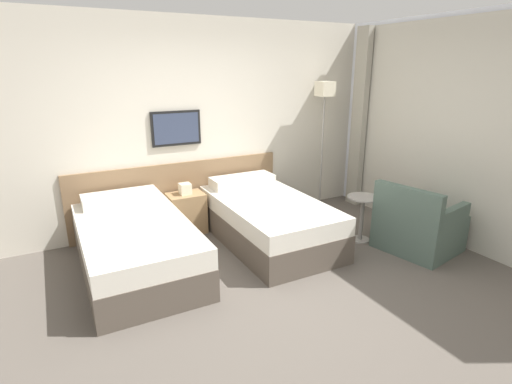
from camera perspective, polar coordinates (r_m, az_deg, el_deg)
ground_plane at (r=4.05m, az=2.14°, el=-13.63°), size 16.00×16.00×0.00m
wall_headboard at (r=5.36m, az=-8.83°, el=8.77°), size 10.00×0.10×2.70m
wall_window at (r=5.23m, az=28.66°, el=7.10°), size 0.21×4.49×2.70m
bed_near_door at (r=4.44m, az=-16.77°, el=-7.38°), size 1.08×1.93×0.67m
bed_near_window at (r=4.95m, az=1.69°, el=-3.99°), size 1.08×1.93×0.67m
nightstand at (r=5.28m, az=-9.90°, el=-2.90°), size 0.46×0.34×0.67m
floor_lamp at (r=5.90m, az=9.72°, el=11.99°), size 0.24×0.24×1.89m
side_table at (r=5.10m, az=14.93°, el=-2.58°), size 0.38×0.38×0.58m
armchair at (r=5.10m, az=22.10°, el=-4.72°), size 0.91×0.94×0.83m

